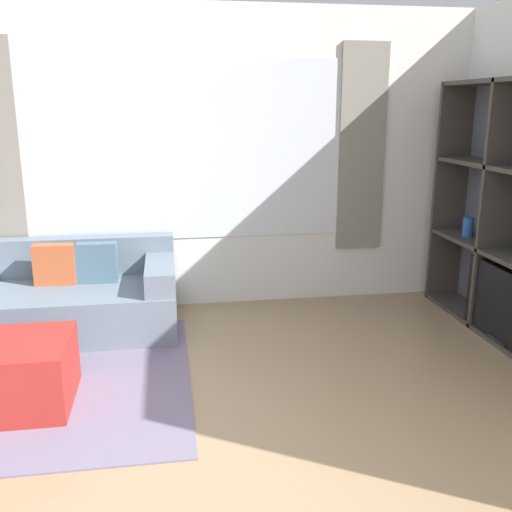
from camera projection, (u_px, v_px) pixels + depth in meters
The scene contains 3 objects.
wall_back at pixel (187, 161), 5.14m from camera, with size 6.51×0.11×2.70m.
couch_main at pixel (72, 298), 4.77m from camera, with size 1.72×0.96×0.73m.
ottoman at pixel (10, 375), 3.55m from camera, with size 0.74×0.65×0.43m.
Camera 1 is at (-0.20, -1.85, 1.83)m, focal length 40.00 mm.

